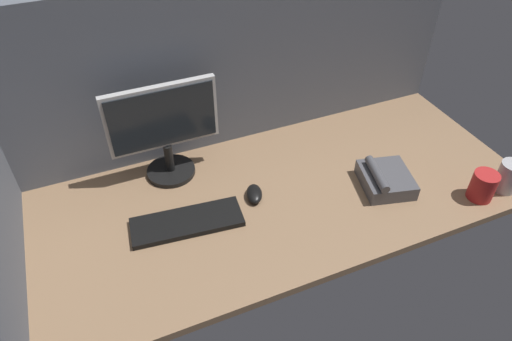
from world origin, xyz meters
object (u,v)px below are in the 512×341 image
at_px(mug_red_plastic, 483,186).
at_px(mug_steel, 508,177).
at_px(monitor, 164,128).
at_px(mouse, 255,194).
at_px(desk_phone, 385,179).
at_px(keyboard, 187,222).

xyz_separation_m(mug_red_plastic, mug_steel, (0.11, -0.00, 0.00)).
relative_size(monitor, mouse, 4.09).
height_order(mouse, mug_steel, mug_steel).
relative_size(mug_red_plastic, desk_phone, 0.47).
bearing_deg(mug_red_plastic, keyboard, 164.41).
xyz_separation_m(monitor, desk_phone, (0.70, -0.38, -0.17)).
bearing_deg(mug_steel, desk_phone, 155.05).
distance_m(mug_red_plastic, mug_steel, 0.11).
bearing_deg(desk_phone, keyboard, 172.36).
height_order(monitor, keyboard, monitor).
bearing_deg(keyboard, mug_steel, -7.94).
bearing_deg(mug_red_plastic, monitor, 150.10).
distance_m(mouse, desk_phone, 0.48).
bearing_deg(desk_phone, mug_red_plastic, -33.16).
distance_m(keyboard, mug_red_plastic, 1.03).
bearing_deg(mouse, desk_phone, 2.75).
height_order(mouse, desk_phone, desk_phone).
bearing_deg(mouse, keyboard, -155.79).
relative_size(monitor, keyboard, 1.06).
relative_size(mug_steel, desk_phone, 0.51).
distance_m(monitor, mug_steel, 1.23).
xyz_separation_m(monitor, mug_red_plastic, (0.97, -0.56, -0.15)).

